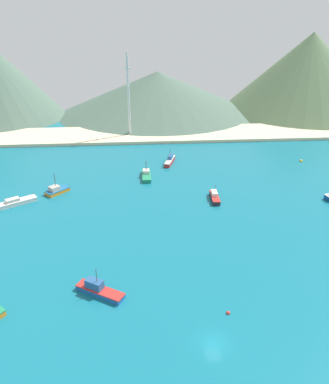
% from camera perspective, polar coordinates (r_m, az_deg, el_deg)
% --- Properties ---
extents(ground, '(260.00, 280.00, 0.50)m').
position_cam_1_polar(ground, '(83.45, 3.68, -7.51)').
color(ground, '#146B7F').
extents(fishing_boat_3, '(2.48, 7.77, 4.49)m').
position_cam_1_polar(fishing_boat_3, '(101.34, 7.96, -0.76)').
color(fishing_boat_3, '#232328').
rests_on(fishing_boat_3, ground).
extents(fishing_boat_4, '(4.72, 9.71, 5.25)m').
position_cam_1_polar(fishing_boat_4, '(127.17, 0.86, 5.04)').
color(fishing_boat_4, red).
rests_on(fishing_boat_4, ground).
extents(fishing_boat_6, '(9.35, 6.91, 5.41)m').
position_cam_1_polar(fishing_boat_6, '(68.72, -10.41, -14.96)').
color(fishing_boat_6, '#1E5BA8').
rests_on(fishing_boat_6, ground).
extents(fishing_boat_7, '(7.07, 7.22, 6.17)m').
position_cam_1_polar(fishing_boat_7, '(108.85, -16.75, 0.27)').
color(fishing_boat_7, orange).
rests_on(fishing_boat_7, ground).
extents(fishing_boat_9, '(9.86, 7.59, 2.21)m').
position_cam_1_polar(fishing_boat_9, '(105.79, -22.38, -1.44)').
color(fishing_boat_9, silver).
rests_on(fishing_boat_9, ground).
extents(fishing_boat_10, '(2.81, 9.56, 5.44)m').
position_cam_1_polar(fishing_boat_10, '(115.19, -2.90, 2.70)').
color(fishing_boat_10, '#198466').
rests_on(fishing_boat_10, ground).
extents(buoy_1, '(1.07, 1.07, 1.07)m').
position_cam_1_polar(buoy_1, '(137.82, 20.85, 4.62)').
color(buoy_1, gold).
rests_on(buoy_1, ground).
extents(buoy_2, '(0.67, 0.67, 0.67)m').
position_cam_1_polar(buoy_2, '(65.36, 10.08, -18.37)').
color(buoy_2, red).
rests_on(buoy_2, ground).
extents(beach_strip, '(247.00, 24.99, 1.20)m').
position_cam_1_polar(beach_strip, '(160.23, -0.43, 9.18)').
color(beach_strip, beige).
rests_on(beach_strip, ground).
extents(hill_central, '(106.51, 106.51, 21.88)m').
position_cam_1_polar(hill_central, '(201.53, -1.10, 15.51)').
color(hill_central, '#4C6656').
rests_on(hill_central, ground).
extents(hill_east, '(89.86, 89.86, 41.02)m').
position_cam_1_polar(hill_east, '(216.64, 21.79, 17.07)').
color(hill_east, '#56704C').
rests_on(hill_east, ground).
extents(radio_tower, '(3.47, 2.77, 34.66)m').
position_cam_1_polar(radio_tower, '(154.88, -5.73, 14.99)').
color(radio_tower, silver).
rests_on(radio_tower, ground).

